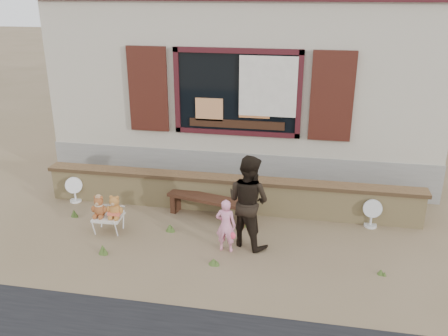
% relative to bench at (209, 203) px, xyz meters
% --- Properties ---
extents(ground, '(80.00, 80.00, 0.00)m').
position_rel_bench_xyz_m(ground, '(0.28, -0.61, -0.29)').
color(ground, brown).
rests_on(ground, ground).
extents(shopfront, '(8.04, 5.13, 4.00)m').
position_rel_bench_xyz_m(shopfront, '(0.28, 3.87, 1.70)').
color(shopfront, gray).
rests_on(shopfront, ground).
extents(brick_wall, '(7.10, 0.36, 0.67)m').
position_rel_bench_xyz_m(brick_wall, '(0.28, 0.39, 0.05)').
color(brick_wall, tan).
rests_on(brick_wall, ground).
extents(bench, '(1.61, 0.70, 0.40)m').
position_rel_bench_xyz_m(bench, '(0.00, 0.00, 0.00)').
color(bench, '#361E13').
rests_on(bench, ground).
extents(folding_chair, '(0.49, 0.44, 0.29)m').
position_rel_bench_xyz_m(folding_chair, '(-1.59, -0.84, -0.03)').
color(folding_chair, silver).
rests_on(folding_chair, ground).
extents(teddy_bear_left, '(0.29, 0.26, 0.38)m').
position_rel_bench_xyz_m(teddy_bear_left, '(-1.73, -0.85, 0.19)').
color(teddy_bear_left, brown).
rests_on(teddy_bear_left, folding_chair).
extents(teddy_bear_right, '(0.31, 0.27, 0.41)m').
position_rel_bench_xyz_m(teddy_bear_right, '(-1.45, -0.83, 0.20)').
color(teddy_bear_right, '#975F2A').
rests_on(teddy_bear_right, folding_chair).
extents(child, '(0.34, 0.23, 0.89)m').
position_rel_bench_xyz_m(child, '(0.51, -1.08, 0.15)').
color(child, '#FF98BC').
rests_on(child, ground).
extents(adult, '(0.94, 0.87, 1.55)m').
position_rel_bench_xyz_m(adult, '(0.83, -0.81, 0.48)').
color(adult, black).
rests_on(adult, ground).
extents(fan_left, '(0.34, 0.22, 0.53)m').
position_rel_bench_xyz_m(fan_left, '(-2.74, 0.19, -0.03)').
color(fan_left, white).
rests_on(fan_left, ground).
extents(fan_right, '(0.33, 0.22, 0.53)m').
position_rel_bench_xyz_m(fan_right, '(2.88, 0.19, -0.03)').
color(fan_right, silver).
rests_on(fan_right, ground).
extents(grass_tufts, '(5.46, 1.48, 0.16)m').
position_rel_bench_xyz_m(grass_tufts, '(-0.50, -0.95, -0.23)').
color(grass_tufts, '#425B24').
rests_on(grass_tufts, ground).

